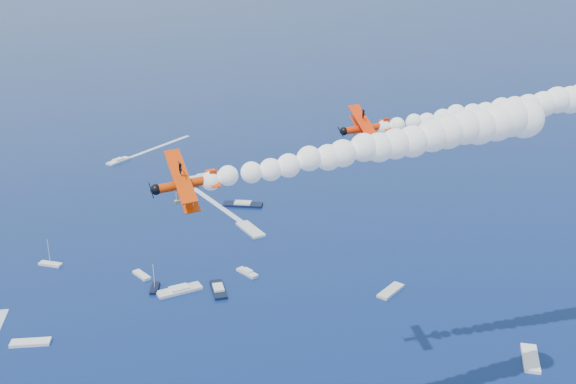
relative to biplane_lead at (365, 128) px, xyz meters
name	(u,v)px	position (x,y,z in m)	size (l,w,h in m)	color
biplane_lead	(365,128)	(0.00, 0.00, 0.00)	(8.31, 9.32, 5.61)	#F52E05
biplane_trail	(186,184)	(-32.62, -18.52, 0.67)	(8.35, 9.37, 5.64)	#DE3704
smoke_trail_lead	(515,107)	(26.29, -2.38, 1.98)	(52.25, 9.86, 9.61)	white
smoke_trail_trail	(380,146)	(-6.23, -17.72, 2.65)	(52.42, 7.08, 9.61)	white
spectator_boats	(190,257)	(-17.08, 72.28, -53.83)	(232.23, 187.95, 0.70)	#292F37
boat_wakes	(141,212)	(-25.37, 110.31, -54.15)	(78.16, 172.94, 0.04)	white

